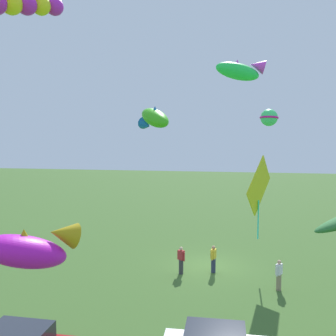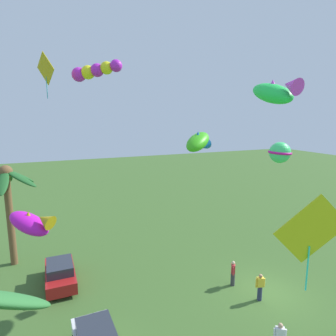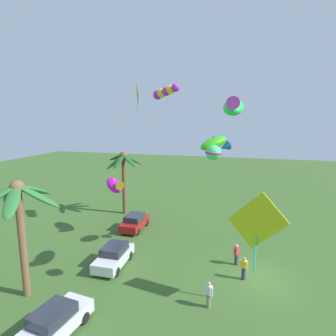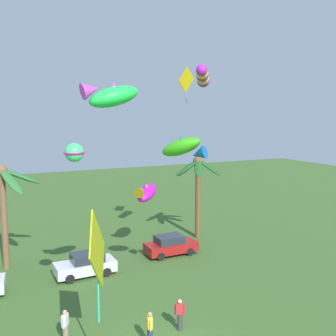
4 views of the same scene
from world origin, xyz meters
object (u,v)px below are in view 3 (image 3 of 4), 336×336
object	(u,v)px
palm_tree_0	(124,167)
palm_tree_1	(19,207)
kite_fish_0	(233,106)
spectator_1	(209,294)
spectator_2	(236,254)
parked_car_1	(114,256)
parked_car_2	(55,322)
parked_car_0	(135,222)
kite_tube_4	(165,92)
spectator_0	(244,268)
kite_diamond_5	(257,222)
kite_fish_3	(115,185)
kite_ball_6	(214,153)
kite_fish_2	(215,144)
kite_diamond_1	(137,93)

from	to	relation	value
palm_tree_0	palm_tree_1	size ratio (longest dim) A/B	0.98
kite_fish_0	spectator_1	bearing A→B (deg)	158.29
spectator_2	parked_car_1	bearing A→B (deg)	105.94
parked_car_2	spectator_2	size ratio (longest dim) A/B	2.57
parked_car_0	kite_tube_4	world-z (taller)	kite_tube_4
palm_tree_0	spectator_0	world-z (taller)	palm_tree_0
palm_tree_1	kite_diamond_5	bearing A→B (deg)	-78.44
palm_tree_1	parked_car_1	bearing A→B (deg)	-37.82
spectator_2	kite_tube_4	xyz separation A→B (m)	(5.27, 6.96, 12.23)
kite_fish_3	kite_ball_6	size ratio (longest dim) A/B	2.24
spectator_0	kite_diamond_5	distance (m)	4.95
parked_car_2	kite_fish_2	xyz separation A→B (m)	(10.59, -6.54, 8.09)
kite_fish_2	kite_fish_3	bearing A→B (deg)	79.64
spectator_2	kite_fish_2	distance (m)	8.33
spectator_0	kite_ball_6	xyz separation A→B (m)	(-2.78, 1.93, 8.05)
parked_car_2	kite_fish_0	world-z (taller)	kite_fish_0
parked_car_1	kite_tube_4	size ratio (longest dim) A/B	1.38
palm_tree_0	spectator_2	xyz separation A→B (m)	(-8.30, -12.64, -4.56)
spectator_2	kite_fish_2	xyz separation A→B (m)	(1.17, 1.91, 8.02)
parked_car_1	spectator_2	distance (m)	9.01
kite_fish_3	kite_diamond_1	bearing A→B (deg)	-25.67
parked_car_0	spectator_1	xyz separation A→B (m)	(-9.58, -8.40, 0.06)
parked_car_2	kite_ball_6	distance (m)	11.78
palm_tree_0	kite_fish_2	size ratio (longest dim) A/B	2.72
kite_fish_0	kite_fish_3	size ratio (longest dim) A/B	0.96
parked_car_0	spectator_2	xyz separation A→B (m)	(-4.29, -9.77, 0.06)
kite_ball_6	spectator_2	bearing A→B (deg)	-16.88
parked_car_1	kite_fish_2	bearing A→B (deg)	-61.63
spectator_1	kite_fish_3	size ratio (longest dim) A/B	0.56
kite_diamond_5	parked_car_2	bearing A→B (deg)	118.03
kite_fish_2	kite_fish_3	size ratio (longest dim) A/B	0.92
palm_tree_0	parked_car_0	bearing A→B (deg)	-144.37
palm_tree_1	spectator_2	distance (m)	14.92
parked_car_0	parked_car_2	size ratio (longest dim) A/B	0.96
spectator_1	spectator_2	distance (m)	5.46
kite_fish_0	kite_fish_2	xyz separation A→B (m)	(4.33, 1.39, -2.53)
parked_car_1	kite_fish_0	bearing A→B (deg)	-94.80
spectator_0	kite_diamond_1	world-z (taller)	kite_diamond_1
kite_diamond_5	kite_fish_2	bearing A→B (deg)	28.31
palm_tree_0	parked_car_0	size ratio (longest dim) A/B	1.81
palm_tree_0	palm_tree_1	world-z (taller)	palm_tree_1
palm_tree_0	kite_fish_2	xyz separation A→B (m)	(-7.13, -10.73, 3.46)
palm_tree_1	spectator_0	distance (m)	14.61
spectator_2	palm_tree_1	bearing A→B (deg)	120.03
spectator_1	kite_fish_0	size ratio (longest dim) A/B	0.58
spectator_2	kite_diamond_1	bearing A→B (deg)	60.33
kite_fish_3	kite_diamond_5	distance (m)	14.10
parked_car_0	spectator_1	size ratio (longest dim) A/B	2.46
parked_car_1	spectator_0	xyz separation A→B (m)	(0.65, -9.20, 0.06)
parked_car_2	kite_fish_0	size ratio (longest dim) A/B	1.50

